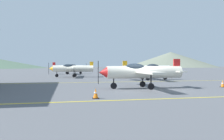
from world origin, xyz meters
TOP-DOWN VIEW (x-y plane):
  - ground_plane at (0.00, 0.00)m, footprint 400.00×400.00m
  - apron_line_near at (0.00, -4.08)m, footprint 80.00×0.16m
  - apron_line_far at (0.00, 8.32)m, footprint 80.00×0.16m
  - airplane_near at (-0.07, 1.37)m, footprint 6.93×8.00m
  - airplane_mid at (4.18, 10.93)m, footprint 6.92×7.99m
  - airplane_far at (-5.25, 19.28)m, footprint 7.01×8.05m
  - airplane_back at (-5.47, 30.46)m, footprint 7.01×8.05m
  - traffic_cone_front at (7.11, 0.98)m, footprint 0.36×0.36m
  - traffic_cone_side at (-4.35, -3.21)m, footprint 0.36×0.36m
  - hill_centerleft at (73.96, 145.40)m, footprint 70.82×70.82m

SIDE VIEW (x-z plane):
  - ground_plane at x=0.00m, z-range 0.00..0.00m
  - apron_line_near at x=0.00m, z-range 0.00..0.01m
  - apron_line_far at x=0.00m, z-range 0.00..0.01m
  - traffic_cone_front at x=7.11m, z-range -0.01..0.58m
  - traffic_cone_side at x=-4.35m, z-range -0.01..0.58m
  - airplane_near at x=-0.07m, z-range 0.15..2.56m
  - airplane_mid at x=4.18m, z-range 0.15..2.56m
  - airplane_far at x=-5.25m, z-range 0.15..2.56m
  - airplane_back at x=-5.47m, z-range 0.15..2.56m
  - hill_centerleft at x=73.96m, z-range 0.00..11.98m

